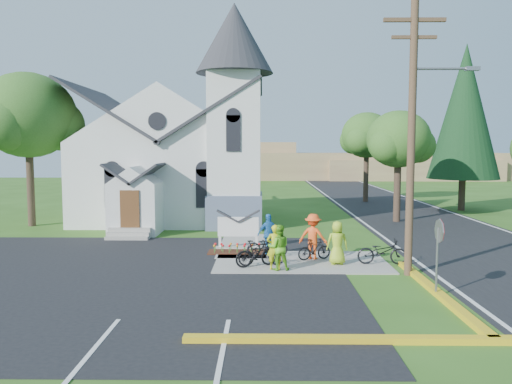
{
  "coord_description": "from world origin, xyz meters",
  "views": [
    {
      "loc": [
        -0.1,
        -19.66,
        4.66
      ],
      "look_at": [
        -0.4,
        5.0,
        2.51
      ],
      "focal_mm": 35.0,
      "sensor_mm": 36.0,
      "label": 1
    }
  ],
  "objects_px": {
    "cyclist_0": "(275,247)",
    "cyclist_3": "(313,236)",
    "bike_0": "(261,253)",
    "church_sign": "(238,227)",
    "utility_pole": "(413,128)",
    "cyclist_1": "(279,247)",
    "bike_3": "(314,249)",
    "cyclist_2": "(269,234)",
    "bike_1": "(257,253)",
    "bike_4": "(382,252)",
    "stop_sign": "(439,241)",
    "cyclist_4": "(337,243)",
    "bike_2": "(267,246)"
  },
  "relations": [
    {
      "from": "bike_4",
      "to": "cyclist_3",
      "type": "bearing_deg",
      "value": 73.21
    },
    {
      "from": "cyclist_0",
      "to": "bike_0",
      "type": "bearing_deg",
      "value": -51.54
    },
    {
      "from": "cyclist_3",
      "to": "bike_2",
      "type": "bearing_deg",
      "value": 5.26
    },
    {
      "from": "cyclist_2",
      "to": "bike_0",
      "type": "bearing_deg",
      "value": 62.37
    },
    {
      "from": "bike_2",
      "to": "cyclist_4",
      "type": "height_order",
      "value": "cyclist_4"
    },
    {
      "from": "cyclist_2",
      "to": "utility_pole",
      "type": "bearing_deg",
      "value": 127.34
    },
    {
      "from": "church_sign",
      "to": "cyclist_0",
      "type": "relative_size",
      "value": 1.27
    },
    {
      "from": "cyclist_1",
      "to": "bike_3",
      "type": "relative_size",
      "value": 1.18
    },
    {
      "from": "cyclist_0",
      "to": "bike_3",
      "type": "height_order",
      "value": "cyclist_0"
    },
    {
      "from": "bike_1",
      "to": "cyclist_2",
      "type": "distance_m",
      "value": 2.44
    },
    {
      "from": "bike_0",
      "to": "bike_1",
      "type": "xyz_separation_m",
      "value": [
        -0.19,
        -0.17,
        0.04
      ]
    },
    {
      "from": "bike_1",
      "to": "cyclist_1",
      "type": "bearing_deg",
      "value": -144.76
    },
    {
      "from": "cyclist_1",
      "to": "cyclist_3",
      "type": "height_order",
      "value": "cyclist_3"
    },
    {
      "from": "stop_sign",
      "to": "cyclist_1",
      "type": "xyz_separation_m",
      "value": [
        -4.89,
        3.22,
        -0.87
      ]
    },
    {
      "from": "cyclist_1",
      "to": "cyclist_2",
      "type": "xyz_separation_m",
      "value": [
        -0.34,
        2.87,
        0.02
      ]
    },
    {
      "from": "cyclist_1",
      "to": "cyclist_4",
      "type": "bearing_deg",
      "value": -161.49
    },
    {
      "from": "cyclist_0",
      "to": "bike_1",
      "type": "distance_m",
      "value": 0.89
    },
    {
      "from": "bike_1",
      "to": "cyclist_0",
      "type": "bearing_deg",
      "value": -145.09
    },
    {
      "from": "church_sign",
      "to": "cyclist_2",
      "type": "xyz_separation_m",
      "value": [
        1.4,
        -1.31,
        -0.09
      ]
    },
    {
      "from": "utility_pole",
      "to": "bike_0",
      "type": "height_order",
      "value": "utility_pole"
    },
    {
      "from": "stop_sign",
      "to": "bike_3",
      "type": "xyz_separation_m",
      "value": [
        -3.36,
        4.96,
        -1.29
      ]
    },
    {
      "from": "church_sign",
      "to": "cyclist_4",
      "type": "xyz_separation_m",
      "value": [
        4.11,
        -3.22,
        -0.11
      ]
    },
    {
      "from": "cyclist_0",
      "to": "cyclist_3",
      "type": "height_order",
      "value": "cyclist_3"
    },
    {
      "from": "cyclist_1",
      "to": "bike_2",
      "type": "bearing_deg",
      "value": -83.96
    },
    {
      "from": "church_sign",
      "to": "utility_pole",
      "type": "xyz_separation_m",
      "value": [
        6.56,
        -4.7,
        4.38
      ]
    },
    {
      "from": "cyclist_2",
      "to": "bike_4",
      "type": "xyz_separation_m",
      "value": [
        4.5,
        -1.9,
        -0.37
      ]
    },
    {
      "from": "cyclist_0",
      "to": "bike_4",
      "type": "bearing_deg",
      "value": -170.6
    },
    {
      "from": "utility_pole",
      "to": "cyclist_0",
      "type": "height_order",
      "value": "utility_pole"
    },
    {
      "from": "cyclist_2",
      "to": "bike_1",
      "type": "bearing_deg",
      "value": 58.44
    },
    {
      "from": "cyclist_2",
      "to": "cyclist_3",
      "type": "relative_size",
      "value": 0.93
    },
    {
      "from": "cyclist_2",
      "to": "cyclist_4",
      "type": "height_order",
      "value": "cyclist_2"
    },
    {
      "from": "cyclist_1",
      "to": "bike_3",
      "type": "height_order",
      "value": "cyclist_1"
    },
    {
      "from": "bike_0",
      "to": "cyclist_1",
      "type": "relative_size",
      "value": 1.07
    },
    {
      "from": "stop_sign",
      "to": "cyclist_4",
      "type": "relative_size",
      "value": 1.43
    },
    {
      "from": "utility_pole",
      "to": "bike_0",
      "type": "xyz_separation_m",
      "value": [
        -5.48,
        1.2,
        -4.86
      ]
    },
    {
      "from": "bike_0",
      "to": "cyclist_2",
      "type": "height_order",
      "value": "cyclist_2"
    },
    {
      "from": "bike_2",
      "to": "cyclist_0",
      "type": "bearing_deg",
      "value": -171.9
    },
    {
      "from": "bike_1",
      "to": "church_sign",
      "type": "bearing_deg",
      "value": -10.23
    },
    {
      "from": "church_sign",
      "to": "cyclist_1",
      "type": "bearing_deg",
      "value": -67.38
    },
    {
      "from": "church_sign",
      "to": "cyclist_2",
      "type": "relative_size",
      "value": 1.24
    },
    {
      "from": "church_sign",
      "to": "bike_0",
      "type": "relative_size",
      "value": 1.18
    },
    {
      "from": "bike_0",
      "to": "cyclist_3",
      "type": "xyz_separation_m",
      "value": [
        2.16,
        1.25,
        0.46
      ]
    },
    {
      "from": "cyclist_3",
      "to": "cyclist_2",
      "type": "bearing_deg",
      "value": -7.17
    },
    {
      "from": "cyclist_2",
      "to": "bike_3",
      "type": "bearing_deg",
      "value": 129.52
    },
    {
      "from": "bike_4",
      "to": "church_sign",
      "type": "bearing_deg",
      "value": 64.4
    },
    {
      "from": "cyclist_0",
      "to": "bike_0",
      "type": "xyz_separation_m",
      "value": [
        -0.51,
        0.59,
        -0.38
      ]
    },
    {
      "from": "bike_3",
      "to": "cyclist_4",
      "type": "height_order",
      "value": "cyclist_4"
    },
    {
      "from": "stop_sign",
      "to": "cyclist_0",
      "type": "bearing_deg",
      "value": 146.75
    },
    {
      "from": "church_sign",
      "to": "cyclist_3",
      "type": "distance_m",
      "value": 3.95
    },
    {
      "from": "cyclist_0",
      "to": "bike_1",
      "type": "xyz_separation_m",
      "value": [
        -0.7,
        0.43,
        -0.33
      ]
    }
  ]
}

